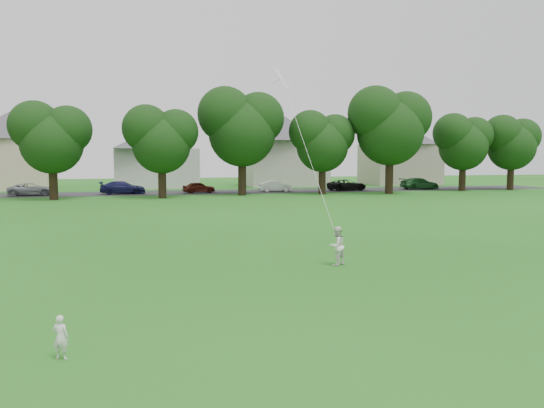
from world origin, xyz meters
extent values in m
plane|color=#1B5C15|center=(0.00, 0.00, 0.00)|extent=(160.00, 160.00, 0.00)
cube|color=#2D2D30|center=(0.00, 42.00, 0.01)|extent=(90.00, 7.00, 0.01)
imported|color=silver|center=(-3.34, -3.22, 0.42)|extent=(0.36, 0.30, 0.83)
imported|color=white|center=(4.59, 3.51, 0.67)|extent=(0.81, 0.75, 1.34)
plane|color=white|center=(3.91, 8.33, 6.98)|extent=(0.93, 1.09, 0.84)
cylinder|color=white|center=(4.25, 5.92, 3.97)|extent=(0.01, 0.01, 7.73)
cylinder|color=black|center=(-9.19, 35.33, 1.64)|extent=(0.72, 0.72, 3.28)
cylinder|color=black|center=(-0.03, 34.97, 1.61)|extent=(0.72, 0.72, 3.22)
cylinder|color=black|center=(7.60, 36.92, 2.01)|extent=(0.78, 0.78, 4.01)
cylinder|color=black|center=(15.54, 36.35, 1.60)|extent=(0.71, 0.71, 3.20)
cylinder|color=black|center=(22.30, 35.38, 2.07)|extent=(0.79, 0.79, 4.14)
cylinder|color=black|center=(32.13, 37.69, 1.62)|extent=(0.72, 0.72, 3.25)
cylinder|color=black|center=(38.23, 37.73, 1.61)|extent=(0.72, 0.72, 3.23)
imported|color=gray|center=(-12.00, 41.00, 0.60)|extent=(4.41, 2.32, 1.18)
imported|color=#151542|center=(-3.65, 41.00, 0.65)|extent=(4.43, 1.84, 1.28)
imported|color=#541810|center=(3.86, 41.00, 0.57)|extent=(3.44, 1.74, 1.12)
imported|color=silver|center=(11.95, 41.00, 0.58)|extent=(3.51, 1.28, 1.15)
imported|color=black|center=(20.06, 41.00, 0.61)|extent=(4.56, 2.55, 1.20)
imported|color=#1A5020|center=(28.88, 41.00, 0.65)|extent=(4.47, 1.86, 1.29)
cube|color=beige|center=(-16.00, 52.00, 2.82)|extent=(8.44, 7.38, 5.64)
pyramid|color=#4A484D|center=(-16.00, 52.00, 8.74)|extent=(12.17, 12.17, 3.10)
cube|color=silver|center=(0.00, 52.00, 2.32)|extent=(9.60, 7.21, 4.63)
pyramid|color=#4A484D|center=(0.00, 52.00, 7.18)|extent=(13.85, 13.85, 2.55)
cube|color=beige|center=(16.00, 52.00, 2.83)|extent=(9.73, 7.27, 5.67)
pyramid|color=#4A484D|center=(16.00, 52.00, 8.78)|extent=(14.03, 14.03, 3.12)
cube|color=#AFA691|center=(32.00, 52.00, 2.66)|extent=(9.10, 7.35, 5.33)
pyramid|color=#4A484D|center=(32.00, 52.00, 8.26)|extent=(13.12, 13.12, 2.93)
camera|label=1|loc=(-1.85, -13.33, 3.72)|focal=35.00mm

